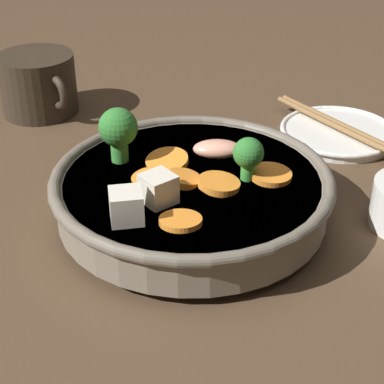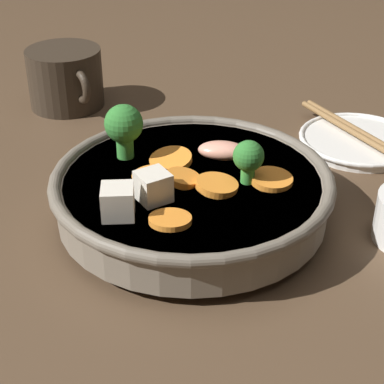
{
  "view_description": "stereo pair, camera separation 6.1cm",
  "coord_description": "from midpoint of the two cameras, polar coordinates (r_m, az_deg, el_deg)",
  "views": [
    {
      "loc": [
        0.4,
        -0.34,
        0.35
      ],
      "look_at": [
        0.0,
        0.0,
        0.03
      ],
      "focal_mm": 60.0,
      "sensor_mm": 36.0,
      "label": 1
    },
    {
      "loc": [
        0.44,
        -0.29,
        0.35
      ],
      "look_at": [
        0.0,
        0.0,
        0.03
      ],
      "focal_mm": 60.0,
      "sensor_mm": 36.0,
      "label": 2
    }
  ],
  "objects": [
    {
      "name": "side_saucer",
      "position": [
        0.79,
        16.74,
        4.32
      ],
      "size": [
        0.14,
        0.14,
        0.01
      ],
      "color": "white",
      "rests_on": "ground_plane"
    },
    {
      "name": "ground_plane",
      "position": [
        0.63,
        2.78,
        -2.62
      ],
      "size": [
        3.0,
        3.0,
        0.0
      ],
      "primitive_type": "plane",
      "color": "#4C3826"
    },
    {
      "name": "stirfry_bowl",
      "position": [
        0.61,
        2.79,
        0.1
      ],
      "size": [
        0.27,
        0.27,
        0.1
      ],
      "color": "slate",
      "rests_on": "ground_plane"
    },
    {
      "name": "dark_mug",
      "position": [
        0.87,
        -9.18,
        9.93
      ],
      "size": [
        0.12,
        0.1,
        0.08
      ],
      "color": "#33281E",
      "rests_on": "ground_plane"
    },
    {
      "name": "chopsticks_pair",
      "position": [
        0.79,
        16.84,
        4.94
      ],
      "size": [
        0.21,
        0.03,
        0.01
      ],
      "color": "olive",
      "rests_on": "side_saucer"
    }
  ]
}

